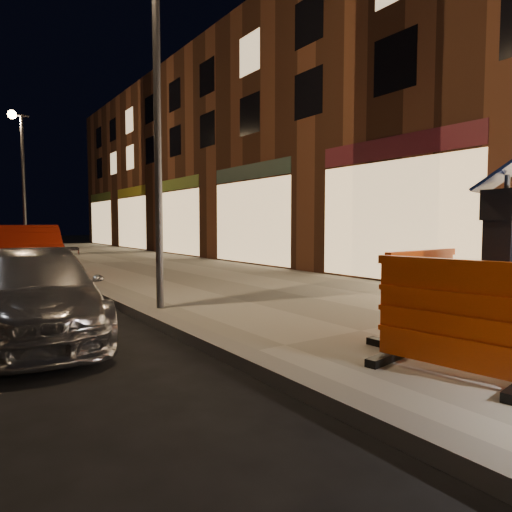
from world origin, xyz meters
TOP-DOWN VIEW (x-y plane):
  - ground_plane at (0.00, 0.00)m, footprint 120.00×120.00m
  - sidewalk at (3.00, 0.00)m, footprint 6.00×60.00m
  - kerb at (0.00, 0.00)m, footprint 0.30×60.00m
  - parking_kiosk at (1.99, -1.68)m, footprint 0.68×0.68m
  - barrier_back at (1.99, -0.73)m, footprint 1.41×0.67m
  - barrier_kerbside at (1.04, -1.68)m, footprint 0.78×1.45m
  - car_silver at (-1.64, 2.69)m, footprint 2.21×4.21m
  - car_red at (-0.96, 8.80)m, footprint 2.04×4.69m
  - street_lamp_mid at (0.25, 3.00)m, footprint 0.12×0.12m
  - street_lamp_far at (0.25, 18.00)m, footprint 0.12×0.12m

SIDE VIEW (x-z plane):
  - ground_plane at x=0.00m, z-range 0.00..0.00m
  - car_silver at x=-1.64m, z-range -0.58..0.58m
  - car_red at x=-0.96m, z-range -0.75..0.75m
  - sidewalk at x=3.00m, z-range 0.00..0.15m
  - kerb at x=0.00m, z-range 0.00..0.15m
  - barrier_back at x=1.99m, z-range 0.15..1.22m
  - barrier_kerbside at x=1.04m, z-range 0.15..1.22m
  - parking_kiosk at x=1.99m, z-range 0.15..2.07m
  - street_lamp_mid at x=0.25m, z-range 0.15..6.15m
  - street_lamp_far at x=0.25m, z-range 0.15..6.15m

